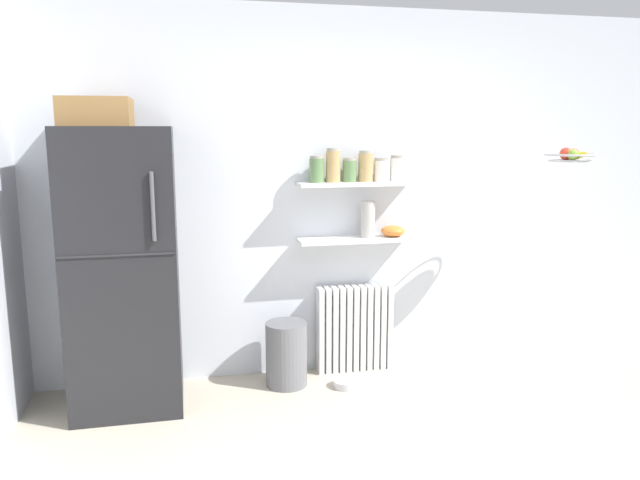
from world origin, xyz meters
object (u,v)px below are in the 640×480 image
Objects in this scene: storage_jar_2 at (349,170)px; radiator at (355,328)px; storage_jar_0 at (317,169)px; hanging_fruit_basket at (570,155)px; shelf_bowl at (393,231)px; pet_food_bowl at (346,383)px; trash_bin at (286,354)px; vase at (368,220)px; storage_jar_4 at (381,170)px; storage_jar_5 at (397,168)px; storage_jar_1 at (333,165)px; refrigerator at (123,264)px; storage_jar_3 at (366,166)px.

radiator is at bearing 27.12° from storage_jar_2.
hanging_fruit_basket reaches higher than storage_jar_0.
radiator is 0.77m from shelf_bowl.
pet_food_bowl is (-0.08, -0.27, -1.46)m from storage_jar_2.
shelf_bowl is at bearing 9.75° from trash_bin.
vase is (0.37, -0.00, -0.36)m from storage_jar_0.
storage_jar_0 is 0.47m from storage_jar_4.
storage_jar_2 is at bearing 162.11° from hanging_fruit_basket.
storage_jar_4 is 0.12m from storage_jar_5.
vase is at bearing 12.66° from trash_bin.
storage_jar_2 reaches higher than vase.
storage_jar_1 is at bearing 20.94° from trash_bin.
refrigerator is 1.97m from storage_jar_5.
hanging_fruit_basket is at bearing -19.39° from storage_jar_3.
storage_jar_4 reaches higher than radiator.
storage_jar_3 is 1.42m from trash_bin.
radiator is 1.21m from storage_jar_0.
shelf_bowl is 0.52× the size of hanging_fruit_basket.
hanging_fruit_basket is at bearing -4.88° from refrigerator.
storage_jar_4 is at bearing 6.64° from refrigerator.
hanging_fruit_basket reaches higher than vase.
vase is at bearing 160.30° from hanging_fruit_basket.
trash_bin is at bearing -168.98° from storage_jar_4.
storage_jar_5 reaches higher than trash_bin.
storage_jar_3 is 1.25× the size of shelf_bowl.
storage_jar_0 is 0.35m from storage_jar_3.
refrigerator reaches higher than trash_bin.
pet_food_bowl is at bearing 172.71° from hanging_fruit_basket.
shelf_bowl is (-0.02, 0.00, -0.45)m from storage_jar_5.
storage_jar_1 is 0.47m from storage_jar_5.
vase is 1.48× the size of shelf_bowl.
refrigerator reaches higher than storage_jar_5.
storage_jar_3 is 0.12m from storage_jar_4.
hanging_fruit_basket reaches higher than shelf_bowl.
storage_jar_1 reaches higher than vase.
storage_jar_3 is 0.65× the size of hanging_fruit_basket.
storage_jar_2 is 0.91× the size of pet_food_bowl.
storage_jar_3 is at bearing 180.00° from shelf_bowl.
refrigerator is at bearing -173.77° from storage_jar_5.
storage_jar_1 is (1.41, 0.21, 0.59)m from refrigerator.
refrigerator is 1.72m from radiator.
hanging_fruit_basket reaches higher than trash_bin.
storage_jar_0 is 0.12m from storage_jar_1.
trash_bin is (1.05, 0.07, -0.70)m from refrigerator.
storage_jar_3 is at bearing 7.10° from refrigerator.
refrigerator reaches higher than storage_jar_1.
trash_bin reaches higher than pet_food_bowl.
hanging_fruit_basket reaches higher than storage_jar_5.
storage_jar_4 is 0.89× the size of pet_food_bowl.
pet_food_bowl is at bearing -147.28° from shelf_bowl.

